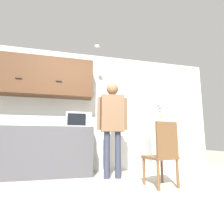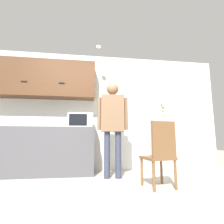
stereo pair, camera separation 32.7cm
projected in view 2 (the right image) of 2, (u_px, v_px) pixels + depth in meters
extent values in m
plane|color=#B2A899|center=(102.00, 198.00, 2.08)|extent=(16.00, 16.00, 0.00)
cube|color=silver|center=(96.00, 111.00, 4.09)|extent=(6.00, 0.06, 2.70)
cube|color=#4C4C51|center=(39.00, 151.00, 3.47)|extent=(2.15, 0.63, 0.93)
cube|color=#51331E|center=(46.00, 79.00, 3.83)|extent=(2.15, 0.36, 0.82)
cube|color=black|center=(24.00, 81.00, 3.57)|extent=(0.12, 0.01, 0.01)
cube|color=black|center=(62.00, 83.00, 3.67)|extent=(0.12, 0.01, 0.01)
cube|color=white|center=(81.00, 121.00, 3.62)|extent=(0.50, 0.38, 0.29)
cube|color=black|center=(78.00, 120.00, 3.42)|extent=(0.35, 0.01, 0.23)
cube|color=#B2B2B2|center=(91.00, 120.00, 3.45)|extent=(0.07, 0.01, 0.23)
cylinder|color=#33384C|center=(107.00, 155.00, 3.19)|extent=(0.11, 0.11, 0.83)
cylinder|color=#33384C|center=(118.00, 155.00, 3.20)|extent=(0.11, 0.11, 0.83)
cube|color=brown|center=(113.00, 113.00, 3.31)|extent=(0.45, 0.27, 0.69)
sphere|color=#8C6647|center=(113.00, 89.00, 3.38)|extent=(0.24, 0.24, 0.24)
cylinder|color=brown|center=(99.00, 114.00, 3.30)|extent=(0.07, 0.07, 0.62)
cylinder|color=brown|center=(126.00, 114.00, 3.32)|extent=(0.07, 0.07, 0.62)
cube|color=silver|center=(164.00, 131.00, 3.87)|extent=(0.74, 0.66, 1.73)
cylinder|color=silver|center=(162.00, 124.00, 3.52)|extent=(0.02, 0.02, 0.61)
cube|color=red|center=(162.00, 105.00, 3.59)|extent=(0.04, 0.01, 0.04)
cube|color=orange|center=(163.00, 111.00, 3.58)|extent=(0.04, 0.01, 0.04)
cube|color=red|center=(163.00, 108.00, 3.59)|extent=(0.04, 0.01, 0.04)
cube|color=yellow|center=(164.00, 116.00, 3.57)|extent=(0.04, 0.01, 0.04)
cube|color=brown|center=(157.00, 158.00, 2.61)|extent=(0.47, 0.47, 0.04)
cylinder|color=brown|center=(161.00, 171.00, 2.79)|extent=(0.04, 0.04, 0.40)
cylinder|color=brown|center=(142.00, 172.00, 2.68)|extent=(0.04, 0.04, 0.40)
cylinder|color=brown|center=(176.00, 175.00, 2.46)|extent=(0.04, 0.04, 0.40)
cylinder|color=brown|center=(154.00, 176.00, 2.35)|extent=(0.04, 0.04, 0.40)
cube|color=brown|center=(164.00, 139.00, 2.47)|extent=(0.38, 0.10, 0.51)
cylinder|color=white|center=(98.00, 47.00, 3.79)|extent=(0.11, 0.11, 0.01)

